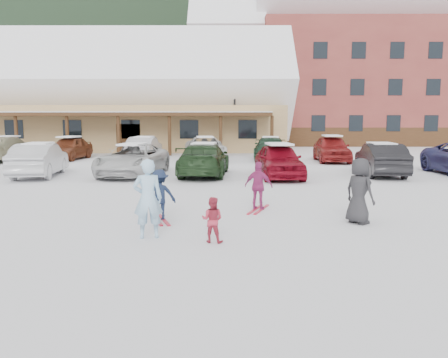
{
  "coord_description": "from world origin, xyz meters",
  "views": [
    {
      "loc": [
        0.34,
        -10.0,
        2.49
      ],
      "look_at": [
        0.3,
        1.0,
        1.0
      ],
      "focal_mm": 35.0,
      "sensor_mm": 36.0,
      "label": 1
    }
  ],
  "objects_px": {
    "parked_car_3": "(204,159)",
    "parked_car_11": "(270,148)",
    "alpine_hotel": "(355,62)",
    "parked_car_4": "(279,161)",
    "parked_car_1": "(39,160)",
    "parked_car_12": "(332,149)",
    "lamp_post": "(235,111)",
    "parked_car_10": "(205,149)",
    "parked_car_9": "(144,148)",
    "toddler_red": "(212,220)",
    "child_magenta": "(259,186)",
    "child_navy": "(160,195)",
    "adult_skier": "(148,199)",
    "parked_car_5": "(381,159)",
    "parked_car_7": "(7,149)",
    "day_lodge": "(117,103)",
    "bystander_dark": "(359,191)",
    "parked_car_2": "(133,160)",
    "parked_car_8": "(69,148)"
  },
  "relations": [
    {
      "from": "parked_car_3",
      "to": "parked_car_11",
      "type": "bearing_deg",
      "value": -111.62
    },
    {
      "from": "alpine_hotel",
      "to": "parked_car_4",
      "type": "bearing_deg",
      "value": -111.77
    },
    {
      "from": "parked_car_1",
      "to": "parked_car_12",
      "type": "height_order",
      "value": "parked_car_12"
    },
    {
      "from": "lamp_post",
      "to": "parked_car_10",
      "type": "xyz_separation_m",
      "value": [
        -1.98,
        -7.64,
        -2.48
      ]
    },
    {
      "from": "parked_car_4",
      "to": "parked_car_9",
      "type": "xyz_separation_m",
      "value": [
        -7.43,
        8.58,
        -0.01
      ]
    },
    {
      "from": "parked_car_4",
      "to": "parked_car_1",
      "type": "bearing_deg",
      "value": 174.29
    },
    {
      "from": "toddler_red",
      "to": "child_magenta",
      "type": "bearing_deg",
      "value": -95.86
    },
    {
      "from": "child_navy",
      "to": "parked_car_10",
      "type": "height_order",
      "value": "parked_car_10"
    },
    {
      "from": "alpine_hotel",
      "to": "child_navy",
      "type": "xyz_separation_m",
      "value": [
        -15.58,
        -37.29,
        -7.99
      ]
    },
    {
      "from": "child_navy",
      "to": "parked_car_12",
      "type": "relative_size",
      "value": 0.28
    },
    {
      "from": "adult_skier",
      "to": "toddler_red",
      "type": "relative_size",
      "value": 1.79
    },
    {
      "from": "parked_car_5",
      "to": "parked_car_7",
      "type": "bearing_deg",
      "value": -13.29
    },
    {
      "from": "day_lodge",
      "to": "bystander_dark",
      "type": "relative_size",
      "value": 18.32
    },
    {
      "from": "bystander_dark",
      "to": "parked_car_2",
      "type": "distance_m",
      "value": 11.9
    },
    {
      "from": "parked_car_7",
      "to": "parked_car_4",
      "type": "bearing_deg",
      "value": 153.97
    },
    {
      "from": "parked_car_12",
      "to": "lamp_post",
      "type": "bearing_deg",
      "value": 128.32
    },
    {
      "from": "parked_car_9",
      "to": "parked_car_7",
      "type": "bearing_deg",
      "value": 6.2
    },
    {
      "from": "bystander_dark",
      "to": "parked_car_1",
      "type": "distance_m",
      "value": 14.53
    },
    {
      "from": "parked_car_4",
      "to": "parked_car_9",
      "type": "relative_size",
      "value": 0.98
    },
    {
      "from": "parked_car_8",
      "to": "parked_car_5",
      "type": "bearing_deg",
      "value": -20.5
    },
    {
      "from": "child_magenta",
      "to": "parked_car_7",
      "type": "relative_size",
      "value": 0.26
    },
    {
      "from": "parked_car_3",
      "to": "parked_car_11",
      "type": "xyz_separation_m",
      "value": [
        3.8,
        7.97,
        -0.01
      ]
    },
    {
      "from": "lamp_post",
      "to": "child_magenta",
      "type": "xyz_separation_m",
      "value": [
        0.2,
        -22.67,
        -2.54
      ]
    },
    {
      "from": "alpine_hotel",
      "to": "bystander_dark",
      "type": "xyz_separation_m",
      "value": [
        -10.71,
        -37.63,
        -7.84
      ]
    },
    {
      "from": "parked_car_1",
      "to": "parked_car_9",
      "type": "xyz_separation_m",
      "value": [
        3.16,
        8.22,
        -0.01
      ]
    },
    {
      "from": "day_lodge",
      "to": "parked_car_12",
      "type": "height_order",
      "value": "day_lodge"
    },
    {
      "from": "parked_car_3",
      "to": "toddler_red",
      "type": "bearing_deg",
      "value": 97.48
    },
    {
      "from": "parked_car_8",
      "to": "parked_car_12",
      "type": "xyz_separation_m",
      "value": [
        16.3,
        -1.3,
        0.06
      ]
    },
    {
      "from": "parked_car_2",
      "to": "parked_car_4",
      "type": "relative_size",
      "value": 1.18
    },
    {
      "from": "bystander_dark",
      "to": "parked_car_11",
      "type": "distance_m",
      "value": 17.2
    },
    {
      "from": "toddler_red",
      "to": "parked_car_11",
      "type": "distance_m",
      "value": 19.12
    },
    {
      "from": "parked_car_5",
      "to": "lamp_post",
      "type": "bearing_deg",
      "value": -61.15
    },
    {
      "from": "bystander_dark",
      "to": "parked_car_1",
      "type": "relative_size",
      "value": 0.36
    },
    {
      "from": "parked_car_7",
      "to": "parked_car_9",
      "type": "xyz_separation_m",
      "value": [
        8.34,
        0.65,
        -0.03
      ]
    },
    {
      "from": "child_navy",
      "to": "day_lodge",
      "type": "bearing_deg",
      "value": -93.06
    },
    {
      "from": "parked_car_3",
      "to": "parked_car_8",
      "type": "xyz_separation_m",
      "value": [
        -8.93,
        8.02,
        -0.0
      ]
    },
    {
      "from": "parked_car_7",
      "to": "parked_car_8",
      "type": "xyz_separation_m",
      "value": [
        3.56,
        0.78,
        -0.02
      ]
    },
    {
      "from": "child_navy",
      "to": "child_magenta",
      "type": "height_order",
      "value": "child_magenta"
    },
    {
      "from": "alpine_hotel",
      "to": "parked_car_5",
      "type": "height_order",
      "value": "alpine_hotel"
    },
    {
      "from": "day_lodge",
      "to": "parked_car_11",
      "type": "bearing_deg",
      "value": -40.47
    },
    {
      "from": "parked_car_4",
      "to": "parked_car_7",
      "type": "distance_m",
      "value": 17.66
    },
    {
      "from": "bystander_dark",
      "to": "parked_car_4",
      "type": "relative_size",
      "value": 0.37
    },
    {
      "from": "child_navy",
      "to": "parked_car_5",
      "type": "xyz_separation_m",
      "value": [
        8.68,
        8.99,
        0.09
      ]
    },
    {
      "from": "parked_car_3",
      "to": "parked_car_12",
      "type": "relative_size",
      "value": 1.09
    },
    {
      "from": "parked_car_1",
      "to": "parked_car_4",
      "type": "bearing_deg",
      "value": 170.2
    },
    {
      "from": "parked_car_2",
      "to": "parked_car_8",
      "type": "xyz_separation_m",
      "value": [
        -5.71,
        7.94,
        0.02
      ]
    },
    {
      "from": "toddler_red",
      "to": "parked_car_1",
      "type": "relative_size",
      "value": 0.21
    },
    {
      "from": "bystander_dark",
      "to": "parked_car_4",
      "type": "xyz_separation_m",
      "value": [
        -0.9,
        8.54,
        -0.06
      ]
    },
    {
      "from": "bystander_dark",
      "to": "parked_car_11",
      "type": "xyz_separation_m",
      "value": [
        -0.38,
        17.2,
        -0.08
      ]
    },
    {
      "from": "toddler_red",
      "to": "parked_car_2",
      "type": "height_order",
      "value": "parked_car_2"
    }
  ]
}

